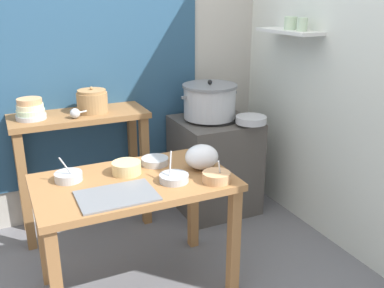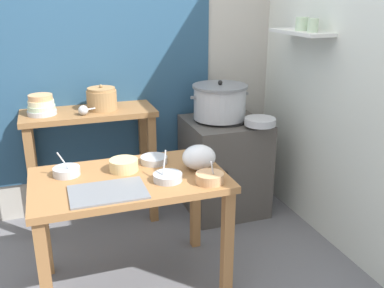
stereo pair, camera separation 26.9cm
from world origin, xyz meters
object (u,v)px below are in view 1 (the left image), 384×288
Objects in this scene: prep_bowl_1 at (155,161)px; prep_bowl_2 at (68,176)px; ladle at (76,113)px; prep_bowl_3 at (174,178)px; wide_pan at (251,120)px; steamer_pot at (210,101)px; clay_pot at (92,101)px; plastic_bag at (202,157)px; prep_table at (135,197)px; stove_block at (214,164)px; serving_tray at (117,196)px; back_shelf_table at (81,143)px; prep_bowl_0 at (127,167)px; bowl_stack_enamel at (30,110)px; prep_bowl_4 at (216,177)px.

prep_bowl_1 is 1.08× the size of prep_bowl_2.
ladle is 1.60× the size of prep_bowl_3.
steamer_pot is at bearing 129.12° from wide_pan.
clay_pot is 1.42× the size of prep_bowl_2.
clay_pot is 1.08× the size of plastic_bag.
prep_table is 1.41× the size of stove_block.
prep_table is 2.75× the size of serving_tray.
steamer_pot is at bearing 27.53° from prep_bowl_2.
prep_bowl_3 reaches higher than prep_table.
back_shelf_table is 0.79m from prep_bowl_0.
serving_tray is at bearing -58.58° from prep_bowl_2.
prep_bowl_0 is at bearing -142.87° from steamer_pot.
ladle is at bearing -179.99° from steamer_pot.
ladle is (-0.14, -0.11, -0.04)m from clay_pot.
serving_tray is 0.47m from prep_bowl_1.
plastic_bag is 1.22× the size of prep_bowl_1.
wide_pan is at bearing 34.82° from prep_bowl_3.
ladle is 1.14× the size of wide_pan.
prep_bowl_1 reaches higher than prep_table.
stove_block is 0.53m from steamer_pot.
back_shelf_table is 1.08m from stove_block.
clay_pot reaches higher than prep_bowl_1.
steamer_pot is 3.10× the size of prep_bowl_2.
prep_table is 0.27m from prep_bowl_3.
ladle reaches higher than prep_bowl_2.
serving_tray is 0.59m from plastic_bag.
serving_tray is (-1.01, -0.94, -0.19)m from steamer_pot.
bowl_stack_enamel is (-1.35, 0.12, 0.58)m from stove_block.
prep_bowl_3 is (0.64, -0.99, -0.22)m from bowl_stack_enamel.
prep_bowl_3 is 0.24m from prep_bowl_4.
clay_pot is 1.09× the size of bowl_stack_enamel.
ladle is at bearing 119.67° from prep_bowl_1.
stove_block is at bearing -26.62° from steamer_pot.
prep_table is 7.01× the size of prep_bowl_4.
prep_bowl_2 is (-0.18, -0.63, -0.19)m from ladle.
prep_bowl_4 is (0.22, -0.38, 0.01)m from prep_bowl_1.
bowl_stack_enamel is 0.75× the size of ladle.
prep_bowl_4 reaches higher than wide_pan.
stove_block is at bearing 50.51° from prep_bowl_3.
wide_pan is (1.21, -0.38, 0.13)m from back_shelf_table.
prep_bowl_2 is at bearing -153.97° from stove_block.
prep_table is 0.95m from clay_pot.
wide_pan is 1.47m from prep_bowl_2.
plastic_bag is (-0.49, -0.76, 0.41)m from stove_block.
prep_bowl_0 is at bearing 95.58° from prep_table.
serving_tray is 0.30m from prep_bowl_0.
prep_bowl_3 reaches higher than prep_bowl_2.
serving_tray is (0.30, -1.04, -0.24)m from bowl_stack_enamel.
prep_bowl_3 is (0.34, 0.05, 0.02)m from serving_tray.
serving_tray is 0.56m from prep_bowl_4.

